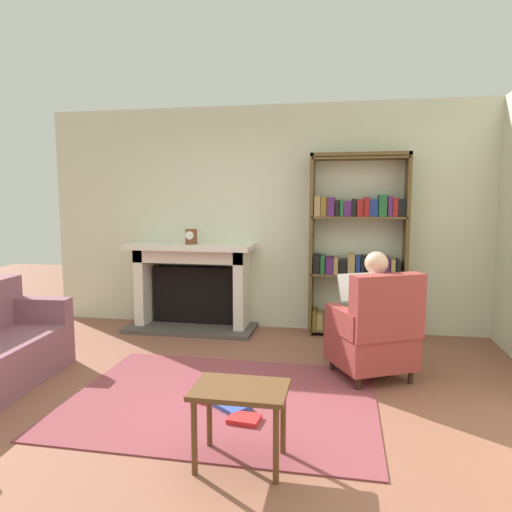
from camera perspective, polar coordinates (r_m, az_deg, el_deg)
ground at (r=3.66m, az=-5.32°, el=-18.87°), size 14.00×14.00×0.00m
back_wall at (r=5.79m, az=1.51°, el=4.57°), size 5.60×0.10×2.70m
area_rug at (r=3.92m, az=-4.06°, el=-16.94°), size 2.40×1.80×0.01m
fireplace at (r=5.85m, az=-7.60°, el=-3.25°), size 1.56×0.64×1.05m
mantel_clock at (r=5.67m, az=-7.85°, el=2.34°), size 0.14×0.14×0.18m
bookshelf at (r=5.53m, az=12.16°, el=0.58°), size 1.10×0.32×2.10m
armchair_reading at (r=4.30m, az=14.24°, el=-9.00°), size 0.86×0.85×0.97m
seated_reader at (r=4.35m, az=13.51°, el=-6.13°), size 0.53×0.60×1.14m
side_table at (r=2.92m, az=-1.92°, el=-17.01°), size 0.56×0.39×0.48m
scattered_books at (r=3.78m, az=-3.08°, el=-17.43°), size 0.67×0.66×0.04m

